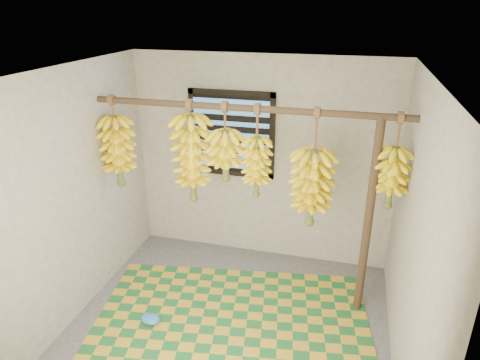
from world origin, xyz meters
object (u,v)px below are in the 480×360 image
(banana_bunch_c, at_px, (226,155))
(woven_mat, at_px, (229,336))
(banana_bunch_a, at_px, (118,151))
(banana_bunch_f, at_px, (392,178))
(banana_bunch_d, at_px, (257,167))
(banana_bunch_e, at_px, (312,188))
(banana_bunch_b, at_px, (192,159))
(plastic_bag, at_px, (150,319))
(support_post, at_px, (368,221))

(banana_bunch_c, bearing_deg, woven_mat, -72.15)
(banana_bunch_a, relative_size, banana_bunch_f, 1.08)
(banana_bunch_a, relative_size, banana_bunch_d, 1.04)
(banana_bunch_a, relative_size, banana_bunch_e, 0.83)
(banana_bunch_d, bearing_deg, banana_bunch_b, -180.00)
(woven_mat, xyz_separation_m, banana_bunch_e, (0.61, 0.73, 1.27))
(banana_bunch_a, height_order, banana_bunch_c, same)
(plastic_bag, relative_size, banana_bunch_d, 0.22)
(woven_mat, xyz_separation_m, banana_bunch_b, (-0.58, 0.73, 1.45))
(banana_bunch_b, relative_size, banana_bunch_c, 1.33)
(support_post, height_order, banana_bunch_b, banana_bunch_b)
(banana_bunch_a, height_order, banana_bunch_d, same)
(woven_mat, bearing_deg, banana_bunch_a, 152.39)
(woven_mat, xyz_separation_m, plastic_bag, (-0.79, -0.02, 0.05))
(woven_mat, bearing_deg, banana_bunch_b, 128.55)
(woven_mat, height_order, banana_bunch_d, banana_bunch_d)
(banana_bunch_e, bearing_deg, banana_bunch_d, 180.00)
(banana_bunch_a, bearing_deg, banana_bunch_b, -0.00)
(banana_bunch_b, bearing_deg, banana_bunch_d, 0.00)
(banana_bunch_a, bearing_deg, banana_bunch_c, 0.00)
(banana_bunch_f, bearing_deg, banana_bunch_d, 180.00)
(woven_mat, bearing_deg, banana_bunch_e, 50.41)
(plastic_bag, relative_size, banana_bunch_a, 0.21)
(banana_bunch_d, distance_m, banana_bunch_f, 1.23)
(banana_bunch_f, bearing_deg, banana_bunch_b, 180.00)
(plastic_bag, height_order, banana_bunch_f, banana_bunch_f)
(banana_bunch_e, bearing_deg, banana_bunch_a, 180.00)
(banana_bunch_b, xyz_separation_m, banana_bunch_e, (1.19, 0.00, -0.18))
(woven_mat, height_order, plastic_bag, plastic_bag)
(plastic_bag, distance_m, banana_bunch_f, 2.63)
(banana_bunch_d, bearing_deg, banana_bunch_f, -0.00)
(banana_bunch_f, bearing_deg, support_post, 180.00)
(plastic_bag, xyz_separation_m, banana_bunch_a, (-0.61, 0.76, 1.41))
(support_post, relative_size, banana_bunch_e, 1.74)
(woven_mat, bearing_deg, banana_bunch_c, 107.85)
(banana_bunch_a, xyz_separation_m, banana_bunch_c, (1.17, 0.00, 0.06))
(support_post, bearing_deg, banana_bunch_b, -180.00)
(banana_bunch_a, xyz_separation_m, banana_bunch_e, (2.01, 0.00, -0.19))
(support_post, distance_m, banana_bunch_f, 0.48)
(banana_bunch_a, distance_m, banana_bunch_c, 1.17)
(banana_bunch_a, bearing_deg, woven_mat, -27.61)
(woven_mat, bearing_deg, plastic_bag, -178.41)
(plastic_bag, bearing_deg, banana_bunch_a, 128.91)
(banana_bunch_e, relative_size, banana_bunch_f, 1.30)
(woven_mat, xyz_separation_m, banana_bunch_d, (0.07, 0.73, 1.43))
(woven_mat, distance_m, plastic_bag, 0.79)
(support_post, bearing_deg, banana_bunch_e, 180.00)
(banana_bunch_a, bearing_deg, banana_bunch_d, 0.00)
(woven_mat, height_order, banana_bunch_b, banana_bunch_b)
(banana_bunch_b, distance_m, banana_bunch_e, 1.20)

